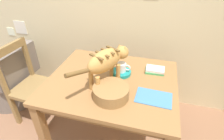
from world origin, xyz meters
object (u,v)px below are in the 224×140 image
dining_table (112,88)px  wicker_basket (111,92)px  cat (107,61)px  coffee_mug (122,67)px  magazine (154,98)px  wicker_armchair (12,83)px  book_stack (155,70)px  wooden_chair_far (32,86)px  saucer_bowl (121,72)px

dining_table → wicker_basket: bearing=-76.9°
cat → coffee_mug: size_ratio=4.62×
dining_table → magazine: magazine is taller
coffee_mug → wicker_armchair: 1.57m
magazine → book_stack: book_stack is taller
dining_table → wooden_chair_far: size_ratio=1.21×
saucer_bowl → wicker_armchair: same height
wicker_basket → wicker_armchair: size_ratio=0.35×
saucer_bowl → wicker_basket: 0.33m
magazine → wicker_basket: wicker_basket is taller
wooden_chair_far → wicker_armchair: 0.53m
cat → magazine: 0.46m
saucer_bowl → wicker_armchair: bearing=175.6°
coffee_mug → magazine: (0.31, -0.25, -0.07)m
cat → saucer_bowl: 0.27m
coffee_mug → magazine: coffee_mug is taller
wicker_basket → book_stack: bearing=55.7°
coffee_mug → wooden_chair_far: size_ratio=0.13×
saucer_bowl → wicker_basket: (-0.01, -0.33, 0.03)m
cat → book_stack: cat is taller
magazine → wooden_chair_far: 1.36m
cat → book_stack: size_ratio=3.31×
cat → coffee_mug: bearing=89.0°
magazine → book_stack: bearing=95.0°
magazine → wooden_chair_far: (-1.31, 0.19, -0.30)m
dining_table → cat: size_ratio=1.94×
book_stack → wicker_basket: 0.54m
saucer_bowl → book_stack: 0.32m
dining_table → saucer_bowl: 0.16m
saucer_bowl → coffee_mug: coffee_mug is taller
saucer_bowl → magazine: bearing=-39.2°
coffee_mug → dining_table: bearing=-120.4°
saucer_bowl → wicker_basket: wicker_basket is taller
coffee_mug → magazine: bearing=-39.5°
dining_table → magazine: size_ratio=4.09×
saucer_bowl → cat: bearing=-117.4°
cat → wicker_armchair: (-1.38, 0.28, -0.69)m
cat → coffee_mug: 0.24m
wicker_basket → magazine: bearing=13.2°
cat → saucer_bowl: (0.08, 0.16, -0.20)m
book_stack → saucer_bowl: bearing=-158.6°
book_stack → wooden_chair_far: size_ratio=0.19×
coffee_mug → wicker_armchair: coffee_mug is taller
wicker_armchair → wicker_basket: bearing=-106.5°
dining_table → cat: cat is taller
coffee_mug → wicker_basket: coffee_mug is taller
magazine → wicker_armchair: size_ratio=0.35×
wicker_armchair → dining_table: bearing=-98.5°
dining_table → saucer_bowl: size_ratio=6.38×
cat → coffee_mug: (0.09, 0.16, -0.15)m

